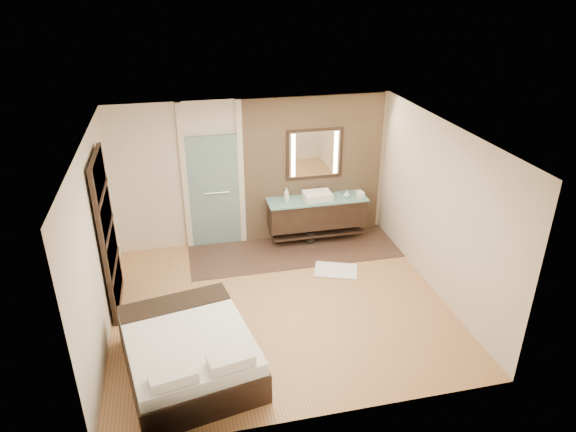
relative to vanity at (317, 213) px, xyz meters
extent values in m
plane|color=#A67145|center=(-1.10, -1.92, -0.58)|extent=(5.00, 5.00, 0.00)
cube|color=#3C2820|center=(-0.50, -0.32, -0.57)|extent=(3.80, 1.30, 0.01)
cube|color=tan|center=(0.00, 0.29, 0.77)|extent=(2.60, 0.08, 2.70)
cube|color=black|center=(0.00, 0.00, -0.01)|extent=(1.80, 0.50, 0.50)
cube|color=black|center=(0.00, 0.00, -0.40)|extent=(1.71, 0.45, 0.04)
cube|color=#7FC2BC|center=(0.00, -0.02, 0.27)|extent=(1.85, 0.55, 0.03)
cube|color=white|center=(0.00, -0.02, 0.35)|extent=(0.50, 0.38, 0.13)
cylinder|color=silver|center=(0.00, 0.17, 0.37)|extent=(0.03, 0.03, 0.18)
cylinder|color=silver|center=(0.00, 0.13, 0.45)|extent=(0.02, 0.10, 0.02)
cube|color=black|center=(0.00, 0.24, 1.07)|extent=(1.06, 0.03, 0.96)
cube|color=white|center=(0.00, 0.23, 1.07)|extent=(0.94, 0.01, 0.84)
cube|color=beige|center=(-0.40, 0.22, 1.07)|extent=(0.07, 0.01, 0.80)
cube|color=beige|center=(0.40, 0.22, 1.07)|extent=(0.07, 0.01, 0.80)
cube|color=#A9D6D6|center=(-1.85, 0.28, 0.47)|extent=(0.90, 0.05, 2.10)
cylinder|color=silver|center=(-1.80, 0.23, 0.47)|extent=(0.45, 0.03, 0.03)
cube|color=beige|center=(-2.35, 0.29, 0.77)|extent=(0.10, 0.08, 2.70)
cube|color=beige|center=(-1.35, 0.29, 0.77)|extent=(0.10, 0.08, 2.70)
cube|color=black|center=(-3.53, -1.32, 0.62)|extent=(0.06, 1.20, 2.40)
cube|color=beige|center=(-3.51, -1.32, -0.21)|extent=(0.02, 1.06, 0.52)
cube|color=beige|center=(-3.51, -1.32, 0.38)|extent=(0.02, 1.06, 0.52)
cube|color=beige|center=(-3.51, -1.32, 0.96)|extent=(0.02, 1.06, 0.52)
cube|color=beige|center=(-3.51, -1.32, 1.55)|extent=(0.02, 1.06, 0.52)
cube|color=black|center=(-2.53, -3.07, -0.37)|extent=(1.84, 2.14, 0.41)
cube|color=white|center=(-2.53, -3.07, -0.08)|extent=(1.78, 2.08, 0.17)
cube|color=black|center=(-2.66, -2.37, 0.00)|extent=(1.51, 0.69, 0.04)
cube|color=white|center=(-2.71, -3.87, 0.08)|extent=(0.56, 0.38, 0.13)
cube|color=white|center=(-2.06, -3.75, 0.08)|extent=(0.56, 0.38, 0.13)
cube|color=white|center=(0.03, -1.17, -0.56)|extent=(0.85, 0.72, 0.02)
cylinder|color=black|center=(-0.14, -0.07, -0.46)|extent=(0.24, 0.24, 0.23)
cube|color=white|center=(0.80, -0.11, 0.33)|extent=(0.12, 0.12, 0.10)
imported|color=white|center=(-0.57, 0.02, 0.41)|extent=(0.11, 0.11, 0.25)
imported|color=#B2B2B2|center=(-0.57, -0.01, 0.36)|extent=(0.08, 0.08, 0.16)
imported|color=silver|center=(0.55, -0.08, 0.36)|extent=(0.15, 0.15, 0.15)
imported|color=white|center=(0.81, -0.02, 0.33)|extent=(0.13, 0.13, 0.09)
camera|label=1|loc=(-2.43, -8.33, 4.05)|focal=32.00mm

